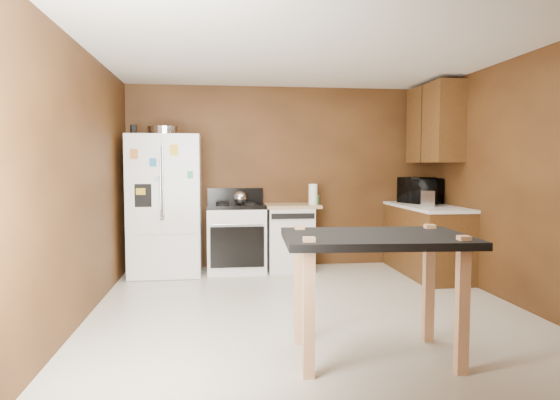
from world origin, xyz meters
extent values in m
plane|color=beige|center=(0.00, 0.00, 0.00)|extent=(4.50, 4.50, 0.00)
plane|color=white|center=(0.00, 0.00, 2.50)|extent=(4.50, 4.50, 0.00)
plane|color=#573417|center=(0.00, 2.25, 1.25)|extent=(4.20, 0.00, 4.20)
plane|color=#573417|center=(0.00, -2.25, 1.25)|extent=(4.20, 0.00, 4.20)
plane|color=#573417|center=(-2.10, 0.00, 1.25)|extent=(0.00, 4.50, 4.50)
plane|color=#573417|center=(2.10, 0.00, 1.25)|extent=(0.00, 4.50, 4.50)
cylinder|color=silver|center=(-1.55, 1.87, 1.85)|extent=(0.42, 0.42, 0.11)
cylinder|color=black|center=(-1.92, 1.79, 1.86)|extent=(0.08, 0.08, 0.12)
sphere|color=silver|center=(-0.59, 1.84, 0.99)|extent=(0.18, 0.18, 0.18)
cylinder|color=white|center=(0.38, 1.85, 1.03)|extent=(0.12, 0.12, 0.28)
cylinder|color=#3EA157|center=(0.45, 2.01, 0.95)|extent=(0.12, 0.12, 0.11)
cube|color=silver|center=(1.74, 1.30, 1.00)|extent=(0.25, 0.31, 0.20)
imported|color=black|center=(1.84, 1.77, 1.06)|extent=(0.57, 0.67, 0.32)
cube|color=white|center=(-1.55, 1.88, 0.90)|extent=(0.90, 0.75, 1.80)
cube|color=white|center=(-1.78, 1.49, 1.18)|extent=(0.43, 0.02, 1.20)
cube|color=white|center=(-1.32, 1.49, 1.18)|extent=(0.43, 0.02, 1.20)
cube|color=white|center=(-1.55, 1.49, 0.28)|extent=(0.88, 0.02, 0.54)
cube|color=black|center=(-1.78, 1.48, 1.05)|extent=(0.20, 0.01, 0.28)
cylinder|color=silver|center=(-1.56, 1.46, 1.20)|extent=(0.02, 0.02, 0.90)
cylinder|color=silver|center=(-1.54, 1.46, 1.20)|extent=(0.02, 0.02, 0.90)
cube|color=orange|center=(-1.87, 1.46, 1.55)|extent=(0.09, 0.00, 0.12)
cube|color=#2D7CC0|center=(-1.65, 1.46, 1.45)|extent=(0.08, 0.00, 0.10)
cube|color=yellow|center=(-1.40, 1.46, 1.60)|extent=(0.10, 0.00, 0.13)
cube|color=#40B37C|center=(-1.21, 1.46, 1.30)|extent=(0.07, 0.00, 0.09)
cube|color=gold|center=(-1.80, 1.46, 1.10)|extent=(0.11, 0.00, 0.08)
cube|color=white|center=(-1.25, 1.46, 0.80)|extent=(0.09, 0.00, 0.10)
cube|color=#9FDCEF|center=(-1.60, 1.46, 1.25)|extent=(0.07, 0.00, 0.07)
cube|color=white|center=(-0.64, 1.93, 0.42)|extent=(0.76, 0.65, 0.85)
cube|color=black|center=(-0.64, 1.93, 0.88)|extent=(0.76, 0.65, 0.05)
cube|color=black|center=(-0.64, 2.21, 1.00)|extent=(0.76, 0.06, 0.20)
cube|color=black|center=(-0.64, 1.59, 0.38)|extent=(0.68, 0.02, 0.52)
cylinder|color=silver|center=(-0.64, 1.58, 0.67)|extent=(0.62, 0.02, 0.02)
cylinder|color=black|center=(-0.82, 2.08, 0.91)|extent=(0.17, 0.17, 0.02)
cylinder|color=black|center=(-0.46, 2.08, 0.91)|extent=(0.17, 0.17, 0.02)
cylinder|color=black|center=(-0.82, 1.77, 0.91)|extent=(0.17, 0.17, 0.02)
cylinder|color=black|center=(-0.46, 1.77, 0.91)|extent=(0.17, 0.17, 0.02)
cube|color=white|center=(0.08, 1.95, 0.42)|extent=(0.60, 0.60, 0.85)
cube|color=black|center=(0.08, 1.64, 0.76)|extent=(0.56, 0.02, 0.07)
cube|color=tan|center=(0.08, 1.95, 0.87)|extent=(0.78, 0.62, 0.04)
cube|color=brown|center=(1.80, 1.45, 0.43)|extent=(0.60, 1.55, 0.86)
cube|color=white|center=(1.80, 1.45, 0.88)|extent=(0.63, 1.58, 0.04)
cube|color=brown|center=(1.93, 1.55, 1.95)|extent=(0.35, 1.05, 1.00)
cube|color=black|center=(1.75, 1.55, 1.95)|extent=(0.01, 0.01, 1.00)
cube|color=black|center=(0.25, -1.21, 0.89)|extent=(1.37, 0.96, 0.05)
cube|color=tan|center=(-0.24, -0.85, 0.47)|extent=(0.08, 0.08, 0.95)
cube|color=tan|center=(0.79, -0.92, 0.47)|extent=(0.08, 0.08, 0.95)
cube|color=tan|center=(-0.29, -1.49, 0.47)|extent=(0.08, 0.08, 0.95)
cube|color=tan|center=(0.75, -1.56, 0.47)|extent=(0.08, 0.08, 0.95)
camera|label=1|loc=(-0.88, -4.68, 1.42)|focal=32.00mm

